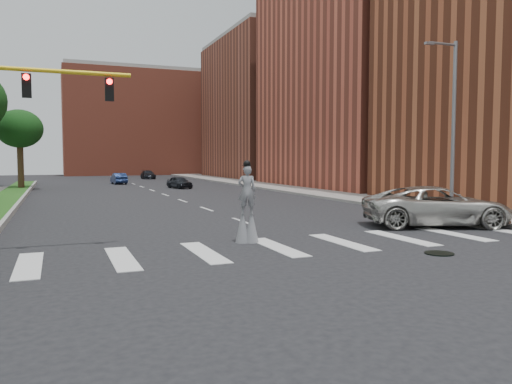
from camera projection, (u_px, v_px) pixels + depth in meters
The scene contains 16 objects.
ground_plane at pixel (325, 250), 16.53m from camera, with size 160.00×160.00×0.00m, color black.
grass_median at pixel (0, 205), 30.76m from camera, with size 2.00×60.00×0.25m, color #1B4814.
median_curb at pixel (18, 204), 31.15m from camera, with size 0.20×60.00×0.28m, color #979792.
sidewalk_right at pixel (307, 191), 44.31m from camera, with size 5.00×90.00×0.18m, color gray.
manhole at pixel (439, 253), 15.79m from camera, with size 0.90×0.90×0.04m, color black.
building_mid at pixel (367, 71), 51.64m from camera, with size 16.00×22.00×24.00m, color #B44F38.
building_far at pixel (273, 110), 74.00m from camera, with size 16.00×22.00×20.00m, color brown.
building_backdrop at pixel (139, 124), 90.34m from camera, with size 26.00×14.00×18.00m, color #B44F38.
streetlight at pixel (452, 122), 25.79m from camera, with size 2.05×0.20×9.00m.
traffic_signal at pixel (0, 122), 15.38m from camera, with size 5.30×0.23×6.20m.
stilt_performer at pixel (247, 210), 17.84m from camera, with size 0.82×0.63×2.95m.
suv_crossing at pixel (437, 206), 22.13m from camera, with size 2.95×6.40×1.78m, color #B5B2AB.
car_near at pixel (179, 182), 49.01m from camera, with size 1.40×3.49×1.19m, color black.
car_mid at pixel (119, 179), 56.99m from camera, with size 1.33×3.82×1.26m, color #15244C.
car_far at pixel (148, 175), 70.62m from camera, with size 1.66×4.07×1.18m, color black.
tree_6 at pixel (19, 129), 46.10m from camera, with size 4.17×4.17×7.47m.
Camera 1 is at (-8.21, -14.33, 3.06)m, focal length 35.00 mm.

